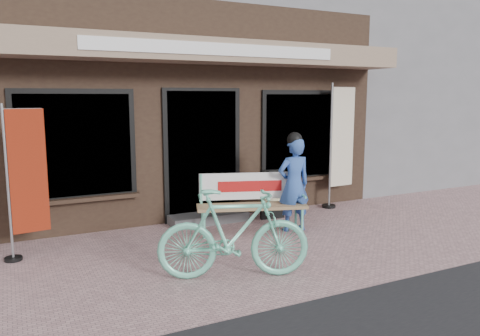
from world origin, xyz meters
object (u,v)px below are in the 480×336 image
bicycle (234,234)px  nobori_cream (340,144)px  bench (251,198)px  person (294,183)px  menu_stand (273,194)px  nobori_red (25,180)px

bicycle → nobori_cream: bearing=-34.8°
bench → person: bearing=-1.9°
bench → bicycle: bicycle is taller
bench → bicycle: bearing=-105.2°
menu_stand → nobori_red: bearing=-169.0°
nobori_red → nobori_cream: bearing=-1.8°
bicycle → nobori_cream: (3.32, 2.31, 0.67)m
bicycle → nobori_cream: 4.10m
bench → menu_stand: size_ratio=2.02×
nobori_cream → bench: bearing=-165.6°
nobori_cream → bicycle: bearing=-148.9°
person → nobori_red: size_ratio=0.77×
nobori_cream → nobori_red: bearing=-178.2°
person → bicycle: bearing=-136.6°
bicycle → menu_stand: size_ratio=2.06×
bicycle → nobori_red: 2.77m
bicycle → nobori_red: bearing=69.5°
menu_stand → bench: bearing=-136.7°
person → nobori_cream: bearing=35.5°
bench → menu_stand: bearing=55.4°
bench → nobori_cream: (2.27, 0.75, 0.66)m
person → nobori_cream: nobori_cream is taller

